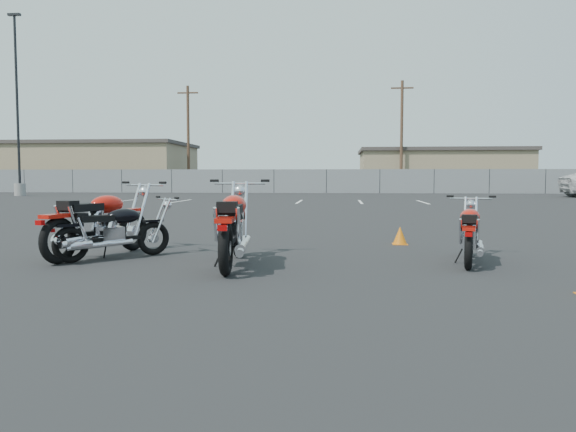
# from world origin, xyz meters

# --- Properties ---
(ground) EXTENTS (120.00, 120.00, 0.00)m
(ground) POSITION_xyz_m (0.00, 0.00, 0.00)
(ground) COLOR black
(ground) RESTS_ON ground
(motorcycle_front_red) EXTENTS (1.21, 2.32, 1.15)m
(motorcycle_front_red) POSITION_xyz_m (-2.71, 0.64, 0.52)
(motorcycle_front_red) COLOR black
(motorcycle_front_red) RESTS_ON ground
(motorcycle_second_black) EXTENTS (1.57, 1.58, 0.92)m
(motorcycle_second_black) POSITION_xyz_m (-2.40, 0.44, 0.42)
(motorcycle_second_black) COLOR black
(motorcycle_second_black) RESTS_ON ground
(motorcycle_third_red) EXTENTS (0.94, 2.43, 1.19)m
(motorcycle_third_red) POSITION_xyz_m (-0.50, -0.02, 0.54)
(motorcycle_third_red) COLOR black
(motorcycle_third_red) RESTS_ON ground
(motorcycle_rear_red) EXTENTS (0.86, 1.91, 0.94)m
(motorcycle_rear_red) POSITION_xyz_m (2.81, 0.53, 0.43)
(motorcycle_rear_red) COLOR black
(motorcycle_rear_red) RESTS_ON ground
(training_cone_near) EXTENTS (0.27, 0.27, 0.32)m
(training_cone_near) POSITION_xyz_m (2.06, 2.69, 0.16)
(training_cone_near) COLOR orange
(training_cone_near) RESTS_ON ground
(light_pole_west) EXTENTS (0.80, 0.70, 11.56)m
(light_pole_west) POSITION_xyz_m (-19.62, 26.98, 3.11)
(light_pole_west) COLOR gray
(light_pole_west) RESTS_ON ground
(chainlink_fence) EXTENTS (80.06, 0.06, 1.80)m
(chainlink_fence) POSITION_xyz_m (-0.00, 35.00, 0.90)
(chainlink_fence) COLOR slate
(chainlink_fence) RESTS_ON ground
(tan_building_west) EXTENTS (18.40, 10.40, 4.30)m
(tan_building_west) POSITION_xyz_m (-22.00, 42.00, 2.16)
(tan_building_west) COLOR #8D7C5B
(tan_building_west) RESTS_ON ground
(tan_building_east) EXTENTS (14.40, 9.40, 3.70)m
(tan_building_east) POSITION_xyz_m (10.00, 44.00, 1.86)
(tan_building_east) COLOR #8D7C5B
(tan_building_east) RESTS_ON ground
(utility_pole_b) EXTENTS (1.80, 0.24, 9.00)m
(utility_pole_b) POSITION_xyz_m (-12.00, 40.00, 4.69)
(utility_pole_b) COLOR #442D1F
(utility_pole_b) RESTS_ON ground
(utility_pole_c) EXTENTS (1.80, 0.24, 9.00)m
(utility_pole_c) POSITION_xyz_m (6.00, 39.00, 4.69)
(utility_pole_c) COLOR #442D1F
(utility_pole_c) RESTS_ON ground
(parking_line_stripes) EXTENTS (15.12, 4.00, 0.01)m
(parking_line_stripes) POSITION_xyz_m (-2.50, 20.00, 0.00)
(parking_line_stripes) COLOR silver
(parking_line_stripes) RESTS_ON ground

